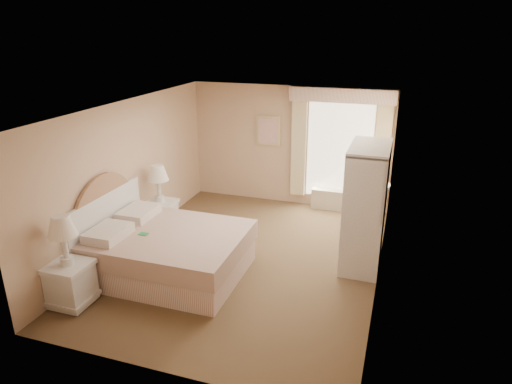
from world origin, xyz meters
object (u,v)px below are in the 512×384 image
(nightstand_near, at_px, (69,273))
(round_table, at_px, (369,196))
(nightstand_far, at_px, (160,208))
(bed, at_px, (161,249))
(armoire, at_px, (365,216))
(cafe_chair, at_px, (360,206))

(nightstand_near, xyz_separation_m, round_table, (3.59, 4.19, 0.03))
(nightstand_near, relative_size, nightstand_far, 1.03)
(bed, bearing_deg, armoire, 23.53)
(nightstand_near, bearing_deg, round_table, 49.40)
(nightstand_near, xyz_separation_m, cafe_chair, (3.47, 3.59, 0.03))
(nightstand_far, height_order, armoire, armoire)
(bed, height_order, cafe_chair, bed)
(round_table, xyz_separation_m, armoire, (0.06, -1.73, 0.29))
(bed, height_order, nightstand_near, bed)
(nightstand_near, bearing_deg, bed, 58.32)
(round_table, height_order, armoire, armoire)
(round_table, bearing_deg, cafe_chair, -100.87)
(nightstand_far, height_order, cafe_chair, nightstand_far)
(bed, distance_m, round_table, 4.15)
(bed, bearing_deg, nightstand_near, -121.68)
(nightstand_far, xyz_separation_m, round_table, (3.59, 1.72, 0.04))
(nightstand_near, bearing_deg, armoire, 33.90)
(bed, bearing_deg, round_table, 46.42)
(round_table, distance_m, armoire, 1.76)
(bed, distance_m, nightstand_far, 1.48)
(cafe_chair, distance_m, armoire, 1.18)
(armoire, bearing_deg, round_table, 92.08)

